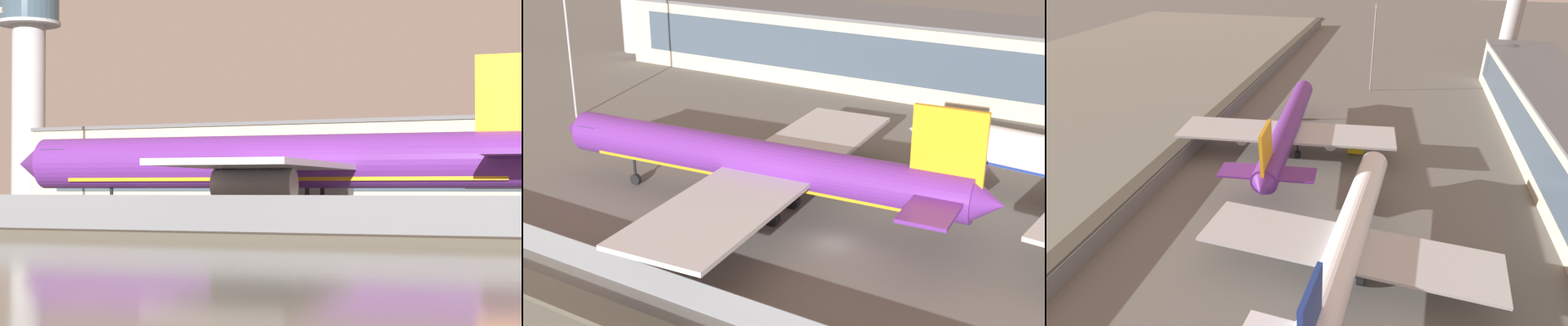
# 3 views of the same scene
# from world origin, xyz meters

# --- Properties ---
(ground_plane) EXTENTS (500.00, 500.00, 0.00)m
(ground_plane) POSITION_xyz_m (0.00, 0.00, 0.00)
(ground_plane) COLOR #66635E
(perimeter_fence) EXTENTS (280.00, 0.10, 2.74)m
(perimeter_fence) POSITION_xyz_m (0.00, -16.00, 1.37)
(perimeter_fence) COLOR slate
(perimeter_fence) RESTS_ON ground
(cargo_jet_purple) EXTENTS (49.74, 43.17, 13.74)m
(cargo_jet_purple) POSITION_xyz_m (-9.68, 2.53, 5.24)
(cargo_jet_purple) COLOR #602889
(cargo_jet_purple) RESTS_ON ground
(baggage_tug) EXTENTS (1.71, 3.25, 1.80)m
(baggage_tug) POSITION_xyz_m (-11.69, 16.23, 0.81)
(baggage_tug) COLOR yellow
(baggage_tug) RESTS_ON ground
(terminal_building) EXTENTS (105.71, 17.67, 12.20)m
(terminal_building) POSITION_xyz_m (-15.91, 56.05, 6.11)
(terminal_building) COLOR #BCB299
(terminal_building) RESTS_ON ground
(apron_light_mast_apron_west) EXTENTS (3.20, 0.40, 23.51)m
(apron_light_mast_apron_west) POSITION_xyz_m (-50.81, 15.66, 13.06)
(apron_light_mast_apron_west) COLOR #93969B
(apron_light_mast_apron_west) RESTS_ON ground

